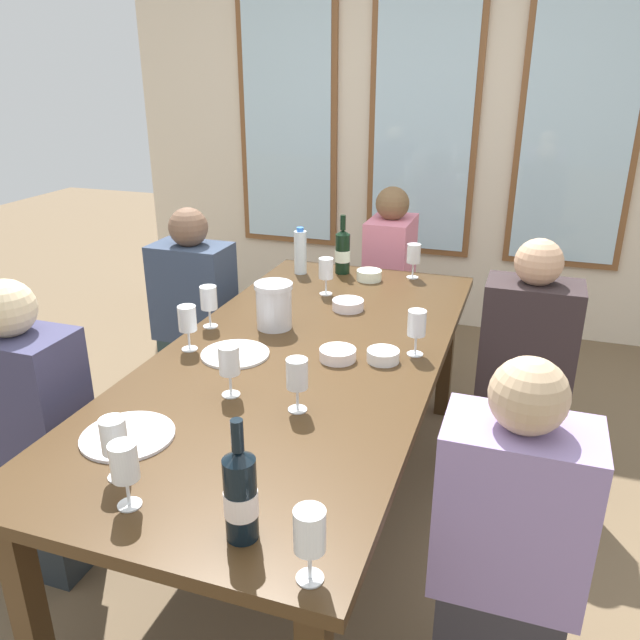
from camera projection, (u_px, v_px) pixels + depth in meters
name	position (u px, v px, depth m)	size (l,w,h in m)	color
ground_plane	(303.00, 514.00, 2.65)	(12.00, 12.00, 0.00)	brown
back_wall_with_windows	(425.00, 112.00, 4.17)	(4.22, 0.10, 2.90)	beige
dining_table	(301.00, 369.00, 2.40)	(1.02, 2.26, 0.74)	#402B15
white_plate_0	(128.00, 436.00, 1.84)	(0.27, 0.27, 0.01)	white
white_plate_1	(235.00, 354.00, 2.36)	(0.25, 0.25, 0.01)	white
metal_pitcher	(274.00, 305.00, 2.57)	(0.16, 0.16, 0.19)	silver
wine_bottle_0	(343.00, 251.00, 3.25)	(0.08, 0.08, 0.30)	black
wine_bottle_1	(241.00, 494.00, 1.41)	(0.08, 0.08, 0.30)	black
tasting_bowl_0	(369.00, 275.00, 3.17)	(0.12, 0.12, 0.05)	white
tasting_bowl_1	(348.00, 305.00, 2.79)	(0.14, 0.14, 0.04)	white
tasting_bowl_2	(383.00, 356.00, 2.30)	(0.12, 0.12, 0.04)	white
tasting_bowl_3	(338.00, 354.00, 2.32)	(0.13, 0.13, 0.04)	white
water_bottle	(300.00, 252.00, 3.25)	(0.06, 0.06, 0.24)	white
wine_glass_0	(229.00, 361.00, 2.03)	(0.07, 0.07, 0.17)	white
wine_glass_1	(124.00, 465.00, 1.51)	(0.07, 0.07, 0.17)	white
wine_glass_2	(417.00, 324.00, 2.32)	(0.07, 0.07, 0.17)	white
wine_glass_3	(114.00, 437.00, 1.62)	(0.07, 0.07, 0.17)	white
wine_glass_4	(187.00, 320.00, 2.36)	(0.07, 0.07, 0.17)	white
wine_glass_5	(310.00, 532.00, 1.29)	(0.07, 0.07, 0.17)	white
wine_glass_6	(414.00, 255.00, 3.17)	(0.07, 0.07, 0.17)	white
wine_glass_7	(209.00, 299.00, 2.57)	(0.07, 0.07, 0.17)	white
wine_glass_8	(326.00, 270.00, 2.94)	(0.07, 0.07, 0.17)	white
wine_glass_9	(297.00, 375.00, 1.94)	(0.07, 0.07, 0.17)	white
seated_person_0	(196.00, 322.00, 3.23)	(0.38, 0.24, 1.11)	#293A3A
seated_person_1	(524.00, 373.00, 2.70)	(0.38, 0.24, 1.11)	#352F34
seated_person_2	(32.00, 439.00, 2.22)	(0.38, 0.24, 1.11)	#242A2F
seated_person_3	(506.00, 559.00, 1.68)	(0.38, 0.24, 1.11)	#333036
seated_person_4	(389.00, 286.00, 3.76)	(0.24, 0.38, 1.11)	#313239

